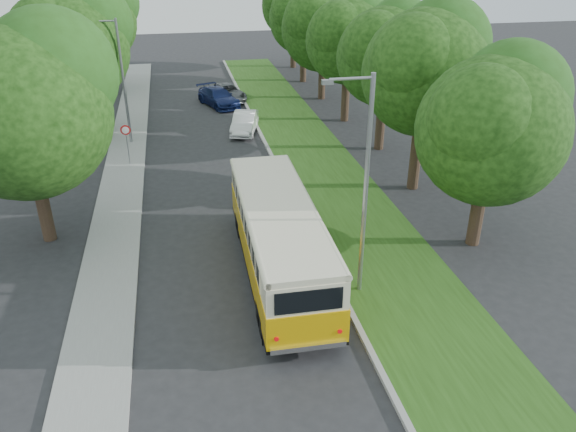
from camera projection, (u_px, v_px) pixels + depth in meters
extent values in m
plane|color=#262629|center=(234.00, 269.00, 22.04)|extent=(120.00, 120.00, 0.00)
cube|color=gray|center=(297.00, 205.00, 27.03)|extent=(0.20, 70.00, 0.15)
cube|color=#244813|center=(343.00, 201.00, 27.45)|extent=(4.50, 70.00, 0.13)
cube|color=gray|center=(117.00, 221.00, 25.53)|extent=(2.20, 70.00, 0.12)
cylinder|color=#332319|center=(478.00, 208.00, 23.11)|extent=(0.56, 0.56, 3.35)
sphere|color=black|center=(491.00, 131.00, 21.63)|extent=(5.85, 5.85, 5.85)
sphere|color=black|center=(512.00, 96.00, 21.80)|extent=(4.38, 4.38, 4.38)
sphere|color=black|center=(483.00, 120.00, 20.51)|extent=(4.09, 4.09, 4.09)
cylinder|color=#332319|center=(416.00, 149.00, 28.12)|extent=(0.56, 0.56, 4.26)
sphere|color=black|center=(425.00, 73.00, 26.42)|extent=(5.98, 5.98, 5.98)
sphere|color=black|center=(443.00, 44.00, 26.59)|extent=(4.49, 4.49, 4.49)
sphere|color=black|center=(415.00, 61.00, 25.27)|extent=(4.19, 4.19, 4.19)
cylinder|color=#332319|center=(381.00, 117.00, 33.49)|extent=(0.56, 0.56, 3.95)
sphere|color=black|center=(385.00, 57.00, 31.91)|extent=(5.61, 5.61, 5.61)
sphere|color=black|center=(400.00, 35.00, 32.07)|extent=(4.21, 4.21, 4.21)
sphere|color=black|center=(376.00, 47.00, 30.83)|extent=(3.92, 3.92, 3.92)
cylinder|color=#332319|center=(346.00, 93.00, 38.70)|extent=(0.56, 0.56, 3.86)
sphere|color=black|center=(348.00, 41.00, 37.13)|extent=(5.64, 5.64, 5.64)
sphere|color=black|center=(360.00, 22.00, 37.29)|extent=(4.23, 4.23, 4.23)
sphere|color=black|center=(339.00, 32.00, 36.04)|extent=(3.95, 3.95, 3.95)
cylinder|color=#332319|center=(322.00, 76.00, 43.99)|extent=(0.56, 0.56, 3.58)
sphere|color=black|center=(323.00, 29.00, 42.40)|extent=(6.36, 6.36, 6.36)
sphere|color=black|center=(336.00, 10.00, 42.58)|extent=(4.77, 4.77, 4.77)
sphere|color=black|center=(314.00, 20.00, 41.17)|extent=(4.45, 4.45, 4.45)
cylinder|color=#332319|center=(303.00, 60.00, 49.19)|extent=(0.56, 0.56, 3.68)
sphere|color=black|center=(304.00, 19.00, 47.63)|extent=(5.91, 5.91, 5.91)
sphere|color=black|center=(314.00, 3.00, 47.80)|extent=(4.43, 4.43, 4.43)
sphere|color=black|center=(295.00, 11.00, 46.50)|extent=(4.14, 4.14, 4.14)
cylinder|color=#332319|center=(293.00, 46.00, 54.43)|extent=(0.56, 0.56, 4.05)
sphere|color=black|center=(293.00, 6.00, 52.78)|extent=(5.97, 5.97, 5.97)
cylinder|color=#332319|center=(42.00, 200.00, 23.37)|extent=(0.56, 0.56, 3.68)
sphere|color=black|center=(23.00, 114.00, 21.70)|extent=(6.80, 6.80, 6.80)
sphere|color=black|center=(52.00, 73.00, 21.89)|extent=(5.10, 5.10, 5.10)
cylinder|color=#332319|center=(82.00, 109.00, 35.61)|extent=(0.56, 0.56, 3.68)
sphere|color=black|center=(72.00, 49.00, 33.95)|extent=(6.80, 6.80, 6.80)
sphere|color=black|center=(90.00, 23.00, 34.14)|extent=(5.10, 5.10, 5.10)
sphere|color=black|center=(49.00, 37.00, 32.64)|extent=(4.76, 4.76, 4.76)
cylinder|color=#332319|center=(100.00, 69.00, 46.11)|extent=(0.56, 0.56, 3.68)
sphere|color=black|center=(93.00, 22.00, 44.44)|extent=(6.80, 6.80, 6.80)
sphere|color=black|center=(107.00, 2.00, 44.64)|extent=(5.10, 5.10, 5.10)
sphere|color=black|center=(76.00, 12.00, 43.14)|extent=(4.76, 4.76, 4.76)
cylinder|color=gray|center=(366.00, 193.00, 18.82)|extent=(0.16, 0.16, 8.00)
cylinder|color=gray|center=(351.00, 79.00, 16.97)|extent=(1.40, 0.10, 0.10)
cube|color=gray|center=(327.00, 82.00, 16.86)|extent=(0.35, 0.16, 0.14)
cylinder|color=gray|center=(124.00, 84.00, 33.53)|extent=(0.16, 0.16, 7.50)
cylinder|color=gray|center=(103.00, 21.00, 31.78)|extent=(1.40, 0.10, 0.10)
cube|color=gray|center=(89.00, 23.00, 31.68)|extent=(0.35, 0.16, 0.14)
cylinder|color=gray|center=(128.00, 145.00, 31.17)|extent=(0.06, 0.06, 2.50)
cone|color=red|center=(125.00, 130.00, 30.73)|extent=(0.56, 0.02, 0.56)
cone|color=white|center=(125.00, 130.00, 30.71)|extent=(0.40, 0.02, 0.40)
imported|color=#BCBCC1|center=(263.00, 179.00, 28.31)|extent=(2.42, 4.39, 1.41)
imported|color=silver|center=(245.00, 123.00, 36.90)|extent=(2.41, 4.26, 1.33)
imported|color=#121E50|center=(218.00, 97.00, 42.64)|extent=(3.38, 4.99, 1.34)
imported|color=#585C60|center=(227.00, 92.00, 44.11)|extent=(3.03, 4.85, 1.25)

